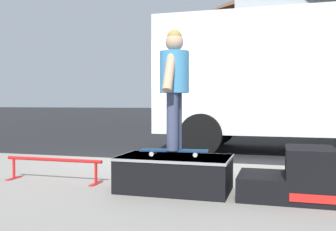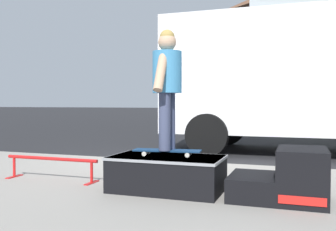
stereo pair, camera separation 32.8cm
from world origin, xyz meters
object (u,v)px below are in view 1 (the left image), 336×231
(skate_box, at_px, (175,172))
(box_truck, at_px, (316,77))
(grind_rail, at_px, (53,164))
(skateboard, at_px, (174,151))
(kicker_ramp, at_px, (295,177))
(skater_kid, at_px, (174,79))

(skate_box, bearing_deg, box_truck, 68.14)
(grind_rail, distance_m, skateboard, 1.63)
(kicker_ramp, bearing_deg, skater_kid, 178.03)
(skate_box, height_order, box_truck, box_truck)
(skate_box, relative_size, kicker_ramp, 1.31)
(skate_box, height_order, kicker_ramp, kicker_ramp)
(skater_kid, bearing_deg, skateboard, 104.04)
(skater_kid, height_order, box_truck, box_truck)
(kicker_ramp, height_order, grind_rail, kicker_ramp)
(skateboard, bearing_deg, skater_kid, -75.96)
(box_truck, bearing_deg, skate_box, -111.86)
(grind_rail, height_order, skater_kid, skater_kid)
(skate_box, height_order, skateboard, skateboard)
(skateboard, bearing_deg, grind_rail, 178.97)
(skate_box, bearing_deg, kicker_ramp, -0.02)
(kicker_ramp, bearing_deg, skateboard, 178.03)
(grind_rail, bearing_deg, skateboard, -1.03)
(skate_box, distance_m, kicker_ramp, 1.31)
(grind_rail, distance_m, skater_kid, 1.93)
(skate_box, distance_m, box_truck, 5.42)
(skater_kid, bearing_deg, box_truck, 67.80)
(grind_rail, height_order, skateboard, skateboard)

